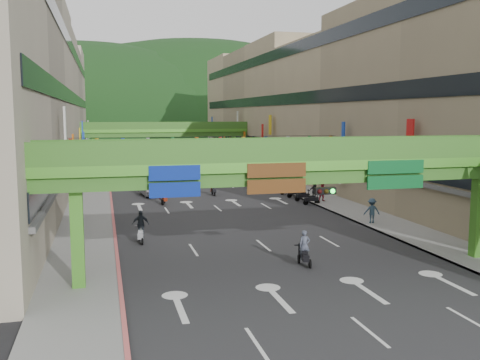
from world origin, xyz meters
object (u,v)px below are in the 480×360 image
at_px(overpass_near, 319,176).
at_px(car_yellow, 196,169).
at_px(scooter_rider_mid, 213,186).
at_px(car_silver, 149,189).
at_px(pedestrian_red, 323,194).
at_px(scooter_rider_near, 305,250).

height_order(overpass_near, car_yellow, overpass_near).
height_order(scooter_rider_mid, car_yellow, scooter_rider_mid).
xyz_separation_m(scooter_rider_mid, car_silver, (-6.43, 1.43, -0.27)).
distance_m(car_silver, car_yellow, 20.24).
bearing_deg(scooter_rider_mid, car_silver, 167.50).
bearing_deg(scooter_rider_mid, overpass_near, -90.49).
xyz_separation_m(scooter_rider_mid, pedestrian_red, (9.08, -7.06, -0.09)).
relative_size(scooter_rider_near, scooter_rider_mid, 1.05).
xyz_separation_m(car_silver, car_yellow, (7.97, 18.60, -0.04)).
height_order(scooter_rider_near, scooter_rider_mid, scooter_rider_near).
bearing_deg(pedestrian_red, overpass_near, -108.10).
bearing_deg(overpass_near, scooter_rider_near, 91.99).
relative_size(overpass_near, car_yellow, 7.26).
distance_m(overpass_near, car_yellow, 48.47).
relative_size(overpass_near, pedestrian_red, 15.93).
height_order(scooter_rider_mid, car_silver, scooter_rider_mid).
xyz_separation_m(overpass_near, pedestrian_red, (9.32, 21.13, -4.33)).
distance_m(scooter_rider_mid, pedestrian_red, 11.50).
relative_size(scooter_rider_near, car_yellow, 0.52).
bearing_deg(scooter_rider_mid, scooter_rider_near, -90.65).
height_order(scooter_rider_near, car_silver, scooter_rider_near).
bearing_deg(pedestrian_red, car_yellow, 111.25).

